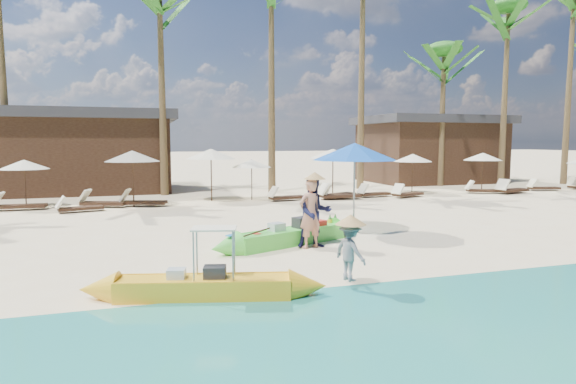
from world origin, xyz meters
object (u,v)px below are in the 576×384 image
object	(u,v)px
blue_umbrella	(355,152)
tourist	(310,214)
yellow_canoe	(204,286)
green_canoe	(290,236)

from	to	relation	value
blue_umbrella	tourist	bearing A→B (deg)	-141.24
yellow_canoe	tourist	size ratio (longest dim) A/B	2.64
tourist	yellow_canoe	bearing A→B (deg)	26.79
green_canoe	tourist	world-z (taller)	tourist
green_canoe	yellow_canoe	distance (m)	4.58
blue_umbrella	green_canoe	bearing A→B (deg)	-156.73
tourist	blue_umbrella	bearing A→B (deg)	-160.14
yellow_canoe	blue_umbrella	distance (m)	7.15
green_canoe	tourist	bearing A→B (deg)	-81.89
green_canoe	tourist	distance (m)	0.93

